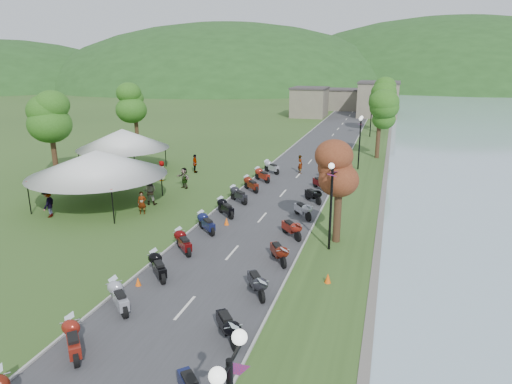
% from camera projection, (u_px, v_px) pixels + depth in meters
% --- Properties ---
extents(road, '(7.00, 120.00, 0.02)m').
position_uv_depth(road, '(310.00, 162.00, 46.98)').
color(road, '#3B3B3E').
rests_on(road, ground).
extents(hills_backdrop, '(360.00, 120.00, 76.00)m').
position_uv_depth(hills_backdrop, '(377.00, 84.00, 194.11)').
color(hills_backdrop, '#285621').
rests_on(hills_backdrop, ground).
extents(far_building, '(18.00, 16.00, 5.00)m').
position_uv_depth(far_building, '(341.00, 100.00, 88.21)').
color(far_building, '#756D5B').
rests_on(far_building, ground).
extents(moto_row_left, '(2.60, 43.11, 1.10)m').
position_uv_depth(moto_row_left, '(171.00, 254.00, 23.43)').
color(moto_row_left, '#331411').
rests_on(moto_row_left, ground).
extents(moto_row_right, '(2.60, 38.31, 1.10)m').
position_uv_depth(moto_row_right, '(303.00, 210.00, 30.29)').
color(moto_row_right, '#331411').
rests_on(moto_row_right, ground).
extents(vendor_tent_main, '(6.52, 6.52, 4.00)m').
position_uv_depth(vendor_tent_main, '(98.00, 178.00, 32.68)').
color(vendor_tent_main, silver).
rests_on(vendor_tent_main, ground).
extents(vendor_tent_side, '(5.64, 5.64, 4.00)m').
position_uv_depth(vendor_tent_side, '(124.00, 150.00, 42.52)').
color(vendor_tent_side, silver).
rests_on(vendor_tent_side, ground).
extents(tree_park_left, '(3.37, 3.37, 9.37)m').
position_uv_depth(tree_park_left, '(51.00, 126.00, 38.66)').
color(tree_park_left, '#34731E').
rests_on(tree_park_left, ground).
extents(tree_lakeside, '(2.27, 2.27, 6.29)m').
position_uv_depth(tree_lakeside, '(339.00, 189.00, 25.59)').
color(tree_lakeside, '#34731E').
rests_on(tree_lakeside, ground).
extents(pedestrian_a, '(0.69, 0.61, 1.58)m').
position_uv_depth(pedestrian_a, '(143.00, 214.00, 31.19)').
color(pedestrian_a, slate).
rests_on(pedestrian_a, ground).
extents(pedestrian_b, '(1.03, 0.67, 1.97)m').
position_uv_depth(pedestrian_b, '(151.00, 204.00, 33.26)').
color(pedestrian_b, slate).
rests_on(pedestrian_b, ground).
extents(pedestrian_c, '(0.84, 1.33, 1.92)m').
position_uv_depth(pedestrian_c, '(50.00, 217.00, 30.61)').
color(pedestrian_c, slate).
rests_on(pedestrian_c, ground).
extents(traffic_cone_near, '(0.28, 0.28, 0.44)m').
position_uv_depth(traffic_cone_near, '(138.00, 282.00, 21.23)').
color(traffic_cone_near, '#F2590C').
rests_on(traffic_cone_near, ground).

